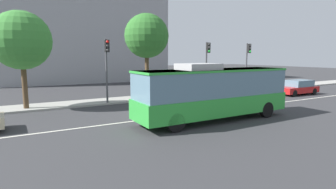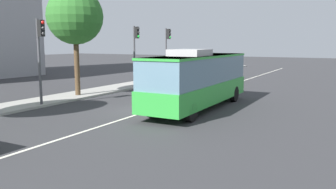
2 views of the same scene
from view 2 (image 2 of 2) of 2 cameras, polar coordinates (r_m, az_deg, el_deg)
name	(u,v)px [view 2 (image 2 of 2)]	position (r m, az deg, el deg)	size (l,w,h in m)	color
ground_plane	(149,111)	(19.59, -3.22, -2.74)	(160.00, 160.00, 0.00)	#333335
sidewalk_kerb	(53,99)	(24.34, -18.30, -0.78)	(80.00, 2.83, 0.14)	#9E9B93
lane_centre_line	(149,111)	(19.59, -3.22, -2.72)	(76.00, 0.16, 0.01)	silver
transit_bus	(198,78)	(20.16, 4.99, 2.77)	(10.02, 2.59, 3.46)	green
sedan_red	(216,74)	(35.26, 7.93, 3.38)	(4.54, 1.91, 1.46)	#B21919
traffic_light_near_corner	(40,47)	(21.91, -20.23, 7.33)	(0.33, 0.62, 5.20)	#47474C
traffic_light_mid_block	(136,46)	(29.38, -5.33, 7.97)	(0.33, 0.62, 5.20)	#47474C
traffic_light_far_corner	(167,45)	(33.84, -0.10, 8.07)	(0.34, 0.62, 5.20)	#47474C
street_tree_kerbside_centre	(75,17)	(25.33, -15.03, 12.24)	(3.89, 3.89, 7.57)	#4C3823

